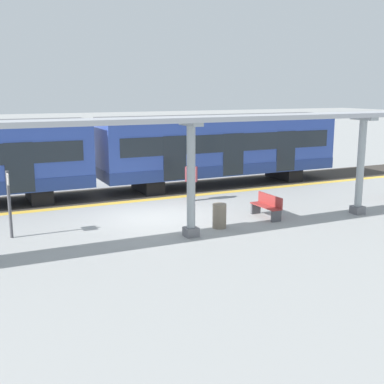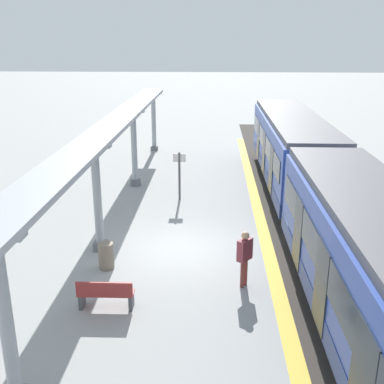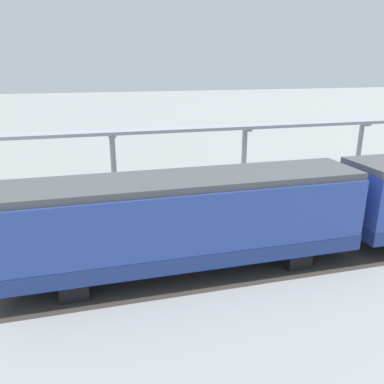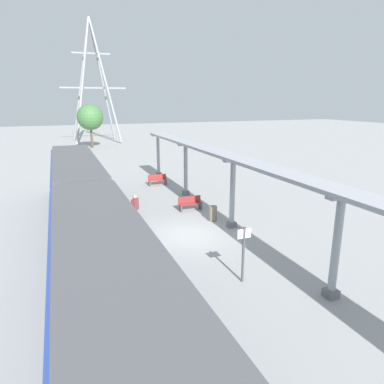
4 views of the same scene
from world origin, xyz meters
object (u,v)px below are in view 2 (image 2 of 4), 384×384
train_far_carriage (381,282)px  canopy_pillar_second (134,148)px  canopy_pillar_fourth (6,322)px  canopy_pillar_nearest (154,121)px  platform_info_sign (179,172)px  canopy_pillar_third (97,198)px  passenger_waiting_near_edge (245,253)px  trash_bin (106,256)px  train_near_carriage (291,150)px  bench_near_end (106,294)px

train_far_carriage → canopy_pillar_second: (7.58, -12.60, 0.06)m
canopy_pillar_fourth → canopy_pillar_second: bearing=-90.0°
canopy_pillar_nearest → platform_info_sign: size_ratio=1.69×
canopy_pillar_third → platform_info_sign: (-2.34, -5.34, -0.56)m
canopy_pillar_nearest → canopy_pillar_fourth: same height
passenger_waiting_near_edge → canopy_pillar_third: bearing=-25.2°
canopy_pillar_fourth → trash_bin: (-0.51, -5.81, -1.46)m
train_near_carriage → canopy_pillar_third: bearing=45.1°
canopy_pillar_second → train_near_carriage: bearing=-178.7°
train_far_carriage → platform_info_sign: (5.23, -10.51, -0.50)m
platform_info_sign → passenger_waiting_near_edge: bearing=107.8°
canopy_pillar_third → canopy_pillar_fourth: (0.00, 7.14, 0.00)m
train_near_carriage → canopy_pillar_nearest: (7.58, -7.41, 0.06)m
canopy_pillar_fourth → passenger_waiting_near_edge: bearing=-134.3°
canopy_pillar_third → canopy_pillar_second: bearing=-90.0°
canopy_pillar_nearest → canopy_pillar_fourth: (0.00, 22.15, 0.00)m
canopy_pillar_second → canopy_pillar_fourth: (0.00, 14.56, 0.00)m
bench_near_end → platform_info_sign: (-1.33, -8.98, 0.89)m
canopy_pillar_fourth → platform_info_sign: (-2.34, -12.47, -0.56)m
train_near_carriage → train_far_carriage: bearing=90.0°
platform_info_sign → canopy_pillar_nearest: bearing=-76.4°
platform_info_sign → canopy_pillar_second: bearing=-41.7°
canopy_pillar_third → trash_bin: (-0.51, 1.33, -1.46)m
canopy_pillar_second → canopy_pillar_fourth: bearing=90.0°
canopy_pillar_second → canopy_pillar_nearest: bearing=-90.0°
canopy_pillar_third → platform_info_sign: canopy_pillar_third is taller
train_far_carriage → bench_near_end: train_far_carriage is taller
bench_near_end → passenger_waiting_near_edge: passenger_waiting_near_edge is taller
train_far_carriage → platform_info_sign: size_ratio=5.54×
canopy_pillar_fourth → trash_bin: size_ratio=4.37×
trash_bin → bench_near_end: bearing=102.3°
canopy_pillar_third → train_far_carriage: bearing=145.7°
train_far_carriage → canopy_pillar_third: (7.58, -5.17, 0.06)m
canopy_pillar_second → canopy_pillar_third: 7.43m
train_far_carriage → canopy_pillar_third: bearing=-34.3°
platform_info_sign → passenger_waiting_near_edge: platform_info_sign is taller
train_far_carriage → canopy_pillar_nearest: size_ratio=3.27×
train_near_carriage → trash_bin: 11.47m
train_far_carriage → platform_info_sign: 11.75m
canopy_pillar_fourth → passenger_waiting_near_edge: 6.88m
canopy_pillar_fourth → bench_near_end: bearing=-106.1°
trash_bin → passenger_waiting_near_edge: passenger_waiting_near_edge is taller
train_near_carriage → canopy_pillar_second: (7.58, 0.17, 0.06)m
train_far_carriage → passenger_waiting_near_edge: size_ratio=7.05×
train_near_carriage → trash_bin: size_ratio=14.28×
canopy_pillar_fourth → passenger_waiting_near_edge: size_ratio=2.16×
train_far_carriage → trash_bin: bearing=-28.5°
train_near_carriage → canopy_pillar_nearest: 10.60m
canopy_pillar_third → passenger_waiting_near_edge: (-4.78, 2.25, -0.81)m
canopy_pillar_third → canopy_pillar_fourth: same height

